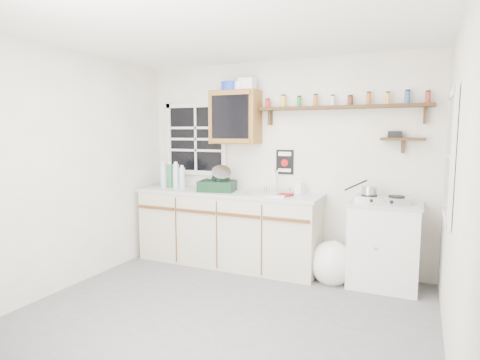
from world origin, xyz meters
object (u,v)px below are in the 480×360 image
at_px(main_cabinet, 228,228).
at_px(right_cabinet, 384,244).
at_px(upper_cabinet, 235,117).
at_px(dish_rack, 218,183).
at_px(hotplate, 383,199).
at_px(spice_shelf, 341,106).

distance_m(main_cabinet, right_cabinet, 1.84).
height_order(main_cabinet, upper_cabinet, upper_cabinet).
xyz_separation_m(dish_rack, hotplate, (1.91, 0.05, -0.08)).
distance_m(main_cabinet, hotplate, 1.87).
relative_size(spice_shelf, hotplate, 3.47).
bearing_deg(hotplate, dish_rack, 179.73).
xyz_separation_m(upper_cabinet, spice_shelf, (1.27, 0.07, 0.11)).
height_order(dish_rack, hotplate, dish_rack).
relative_size(upper_cabinet, spice_shelf, 0.34).
bearing_deg(spice_shelf, right_cabinet, -19.57).
distance_m(spice_shelf, hotplate, 1.12).
bearing_deg(dish_rack, upper_cabinet, 41.97).
distance_m(right_cabinet, spice_shelf, 1.58).
distance_m(dish_rack, hotplate, 1.91).
height_order(right_cabinet, spice_shelf, spice_shelf).
bearing_deg(main_cabinet, right_cabinet, 0.79).
xyz_separation_m(spice_shelf, hotplate, (0.50, -0.21, -0.98)).
bearing_deg(upper_cabinet, hotplate, -4.47).
xyz_separation_m(spice_shelf, dish_rack, (-1.41, -0.26, -0.91)).
xyz_separation_m(right_cabinet, dish_rack, (-1.94, -0.07, 0.57)).
xyz_separation_m(main_cabinet, dish_rack, (-0.11, -0.05, 0.56)).
height_order(main_cabinet, dish_rack, dish_rack).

